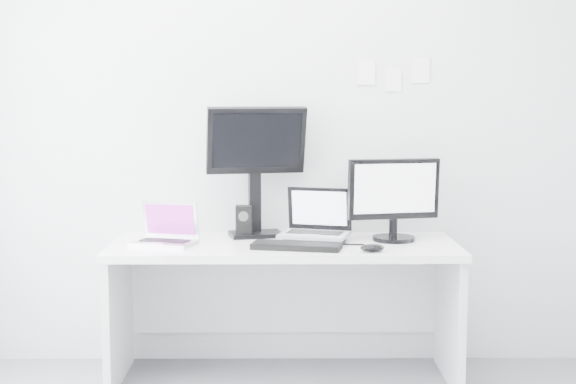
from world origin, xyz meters
name	(u,v)px	position (x,y,z in m)	size (l,w,h in m)	color
back_wall	(284,121)	(0.00, 1.60, 1.35)	(3.60, 3.60, 0.00)	silver
desk	(284,312)	(0.00, 1.25, 0.36)	(1.80, 0.70, 0.73)	white
macbook	(163,223)	(-0.62, 1.20, 0.84)	(0.31, 0.23, 0.23)	silver
speaker	(244,221)	(-0.22, 1.44, 0.82)	(0.09, 0.09, 0.17)	black
dell_laptop	(314,215)	(0.16, 1.28, 0.87)	(0.34, 0.27, 0.29)	#A1A3A8
rear_monitor	(256,170)	(-0.15, 1.46, 1.09)	(0.53, 0.19, 0.72)	black
samsung_monitor	(394,198)	(0.58, 1.32, 0.95)	(0.49, 0.22, 0.45)	black
keyboard	(297,246)	(0.06, 1.09, 0.74)	(0.44, 0.16, 0.03)	black
mouse	(372,248)	(0.43, 1.00, 0.75)	(0.12, 0.08, 0.04)	black
wall_note_0	(366,72)	(0.45, 1.59, 1.62)	(0.10, 0.00, 0.14)	white
wall_note_1	(393,79)	(0.60, 1.59, 1.58)	(0.09, 0.00, 0.13)	white
wall_note_2	(420,70)	(0.75, 1.59, 1.63)	(0.10, 0.00, 0.14)	white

